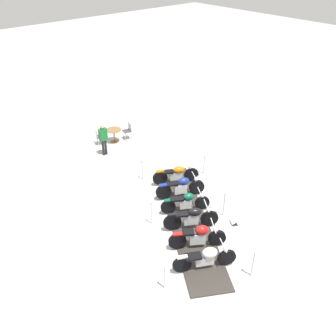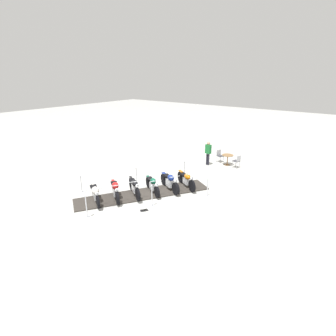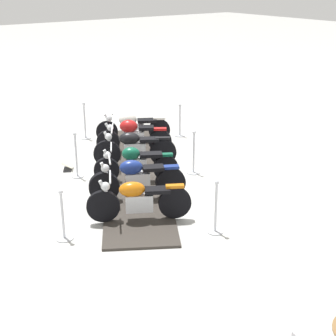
{
  "view_description": "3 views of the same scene",
  "coord_description": "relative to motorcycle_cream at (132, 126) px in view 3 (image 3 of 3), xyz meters",
  "views": [
    {
      "loc": [
        -7.59,
        -7.52,
        9.35
      ],
      "look_at": [
        0.8,
        2.1,
        1.07
      ],
      "focal_mm": 38.0,
      "sensor_mm": 36.0,
      "label": 1
    },
    {
      "loc": [
        8.93,
        -9.57,
        6.15
      ],
      "look_at": [
        0.41,
        1.62,
        1.14
      ],
      "focal_mm": 28.48,
      "sensor_mm": 36.0,
      "label": 2
    },
    {
      "loc": [
        6.09,
        9.64,
        4.66
      ],
      "look_at": [
        0.76,
        2.38,
        1.11
      ],
      "focal_mm": 52.78,
      "sensor_mm": 36.0,
      "label": 3
    }
  ],
  "objects": [
    {
      "name": "motorcycle_forest",
      "position": [
        1.54,
        2.58,
        -0.03
      ],
      "size": [
        1.79,
        1.12,
        0.89
      ],
      "rotation": [
        0.0,
        0.0,
        -0.53
      ],
      "color": "black",
      "rests_on": "display_platform"
    },
    {
      "name": "stanchion_left_rear",
      "position": [
        1.62,
        5.54,
        -0.17
      ],
      "size": [
        0.32,
        0.32,
        1.09
      ],
      "color": "silver",
      "rests_on": "ground_plane"
    },
    {
      "name": "motorcycle_copper",
      "position": [
        2.59,
        4.3,
        -0.02
      ],
      "size": [
        1.87,
        1.13,
        0.97
      ],
      "rotation": [
        0.0,
        0.0,
        -0.52
      ],
      "color": "black",
      "rests_on": "display_platform"
    },
    {
      "name": "stanchion_right_mid",
      "position": [
        2.49,
        1.42,
        -0.12
      ],
      "size": [
        0.29,
        0.29,
        1.15
      ],
      "color": "silver",
      "rests_on": "ground_plane"
    },
    {
      "name": "motorcycle_black",
      "position": [
        1.03,
        1.72,
        0.02
      ],
      "size": [
        1.85,
        1.23,
        1.01
      ],
      "rotation": [
        0.0,
        0.0,
        -0.56
      ],
      "color": "black",
      "rests_on": "display_platform"
    },
    {
      "name": "stanchion_left_mid",
      "position": [
        0.03,
        2.91,
        -0.18
      ],
      "size": [
        0.34,
        0.34,
        1.11
      ],
      "color": "silver",
      "rests_on": "ground_plane"
    },
    {
      "name": "motorcycle_maroon",
      "position": [
        0.51,
        0.86,
        0.0
      ],
      "size": [
        1.78,
        1.27,
        0.94
      ],
      "rotation": [
        0.0,
        0.0,
        -0.6
      ],
      "color": "black",
      "rests_on": "display_platform"
    },
    {
      "name": "stanchion_left_front",
      "position": [
        -1.56,
        0.29,
        -0.22
      ],
      "size": [
        0.34,
        0.34,
        1.01
      ],
      "color": "silver",
      "rests_on": "ground_plane"
    },
    {
      "name": "stanchion_right_rear",
      "position": [
        4.08,
        4.05,
        -0.22
      ],
      "size": [
        0.34,
        0.34,
        1.01
      ],
      "color": "silver",
      "rests_on": "ground_plane"
    },
    {
      "name": "motorcycle_cream",
      "position": [
        0.0,
        0.0,
        0.0
      ],
      "size": [
        1.94,
        1.17,
        0.94
      ],
      "rotation": [
        0.0,
        0.0,
        -0.52
      ],
      "color": "black",
      "rests_on": "display_platform"
    },
    {
      "name": "display_platform",
      "position": [
        1.26,
        2.17,
        -0.5
      ],
      "size": [
        4.97,
        6.92,
        0.05
      ],
      "primitive_type": "cube",
      "rotation": [
        0.0,
        0.0,
        1.03
      ],
      "color": "#38332D",
      "rests_on": "ground_plane"
    },
    {
      "name": "motorcycle_navy",
      "position": [
        2.06,
        3.44,
        -0.01
      ],
      "size": [
        1.95,
        1.08,
        0.97
      ],
      "rotation": [
        0.0,
        0.0,
        -0.47
      ],
      "color": "black",
      "rests_on": "display_platform"
    },
    {
      "name": "ground_plane",
      "position": [
        1.26,
        2.17,
        -0.53
      ],
      "size": [
        80.0,
        80.0,
        0.0
      ],
      "primitive_type": "plane",
      "color": "silver"
    },
    {
      "name": "stanchion_right_front",
      "position": [
        0.91,
        -1.2,
        -0.16
      ],
      "size": [
        0.33,
        0.33,
        1.12
      ],
      "color": "silver",
      "rests_on": "ground_plane"
    },
    {
      "name": "info_placard",
      "position": [
        2.48,
        0.84,
        -0.45
      ],
      "size": [
        0.4,
        0.43,
        0.23
      ],
      "rotation": [
        0.0,
        0.0,
        4.17
      ],
      "color": "#333338",
      "rests_on": "ground_plane"
    }
  ]
}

